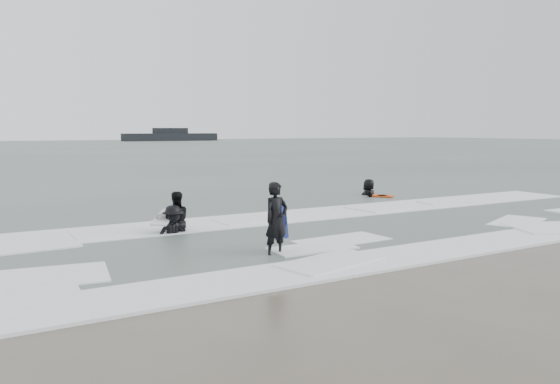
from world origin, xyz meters
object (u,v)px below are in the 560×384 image
surfer_right_near (370,198)px  surfer_breaker (173,236)px  surfer_centre (276,257)px  surfer_right_far (369,196)px  surfer_wading (176,233)px  vessel_horizon (170,136)px

surfer_right_near → surfer_breaker: bearing=5.3°
surfer_centre → surfer_breaker: (-1.39, 3.81, 0.00)m
surfer_breaker → surfer_right_far: bearing=17.2°
surfer_wading → surfer_right_far: 12.08m
surfer_breaker → surfer_right_far: 12.42m
surfer_centre → vessel_horizon: vessel_horizon is taller
surfer_breaker → surfer_wading: bearing=54.1°
surfer_centre → surfer_wading: size_ratio=1.03×
surfer_wading → surfer_breaker: (-0.21, -0.37, 0.00)m
surfer_breaker → vessel_horizon: (44.35, 135.38, 1.36)m
surfer_centre → surfer_right_far: surfer_right_far is taller
surfer_centre → surfer_breaker: bearing=98.8°
surfer_centre → surfer_right_far: (9.98, 8.81, 0.00)m
surfer_centre → surfer_right_near: bearing=29.3°
surfer_wading → vessel_horizon: vessel_horizon is taller
surfer_wading → vessel_horizon: bearing=-102.1°
surfer_breaker → vessel_horizon: bearing=65.3°
surfer_breaker → surfer_right_near: 11.68m
surfer_breaker → surfer_right_far: (11.37, 5.00, 0.00)m
surfer_right_near → vessel_horizon: 135.31m
surfer_wading → surfer_right_near: size_ratio=1.26×
surfer_centre → surfer_right_far: 13.31m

